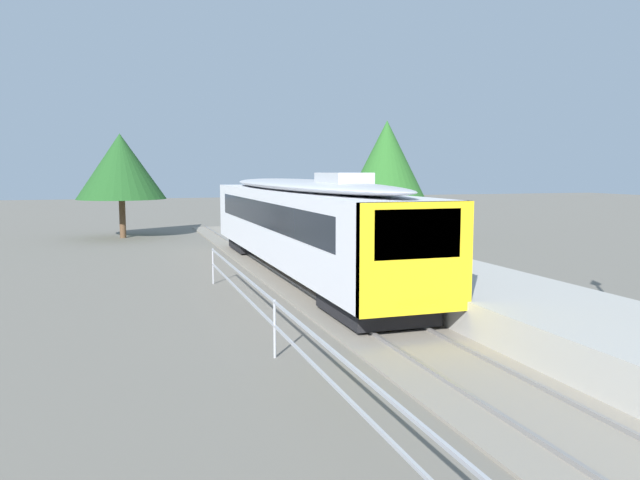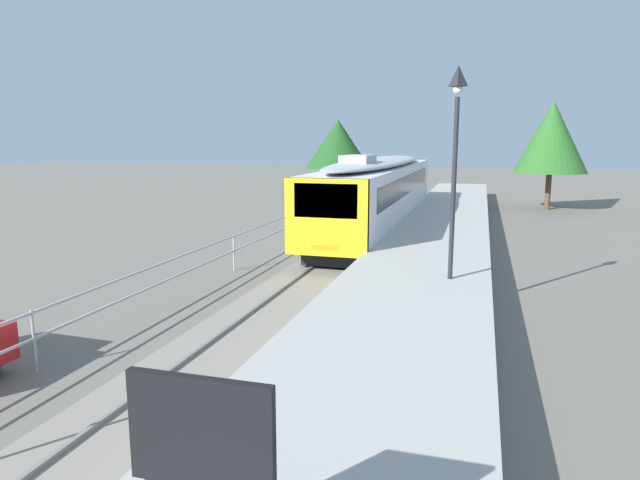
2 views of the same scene
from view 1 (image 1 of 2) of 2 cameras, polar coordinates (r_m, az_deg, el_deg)
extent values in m
plane|color=#6B665B|center=(14.19, -4.00, -9.62)|extent=(160.00, 160.00, 0.00)
cube|color=gray|center=(15.16, 7.19, -8.49)|extent=(3.20, 60.00, 0.06)
cube|color=slate|center=(14.86, 4.65, -8.49)|extent=(0.08, 60.00, 0.08)
cube|color=slate|center=(15.45, 9.63, -7.98)|extent=(0.08, 60.00, 0.08)
cube|color=silver|center=(22.90, -2.05, 1.51)|extent=(2.80, 19.43, 2.55)
cube|color=yellow|center=(13.97, 8.89, -1.69)|extent=(2.80, 0.24, 2.55)
cube|color=black|center=(13.83, 9.08, 0.56)|extent=(2.13, 0.08, 1.12)
cube|color=black|center=(22.87, -2.05, 2.53)|extent=(2.82, 16.32, 0.92)
ellipsoid|color=#B2B5BA|center=(22.82, -2.06, 5.15)|extent=(2.69, 18.65, 0.44)
cube|color=#B2B5BA|center=(18.20, 2.17, 5.72)|extent=(1.10, 2.20, 0.36)
cube|color=#EAE5C6|center=(14.08, 8.95, -5.74)|extent=(1.00, 0.10, 0.20)
cube|color=black|center=(16.30, 5.12, -6.02)|extent=(2.24, 3.20, 0.55)
cube|color=black|center=(30.12, -5.88, -0.31)|extent=(2.24, 3.20, 0.55)
cube|color=#A8A59E|center=(16.68, 17.42, -5.88)|extent=(3.90, 60.00, 0.90)
cylinder|color=#9EA0A5|center=(13.02, -4.24, -8.25)|extent=(0.06, 0.06, 1.25)
cylinder|color=#9EA0A5|center=(21.70, -9.93, -2.42)|extent=(0.06, 0.06, 1.25)
cylinder|color=brown|center=(38.05, -17.91, 1.92)|extent=(0.36, 0.36, 2.30)
cone|color=#1E4C1E|center=(37.95, -18.07, 6.54)|extent=(5.14, 5.14, 3.82)
cylinder|color=brown|center=(37.39, 6.17, 2.19)|extent=(0.36, 0.36, 2.39)
cone|color=#286023|center=(37.29, 6.23, 7.52)|extent=(4.60, 4.60, 4.56)
camera|label=2|loc=(12.18, 96.17, 1.76)|focal=31.08mm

